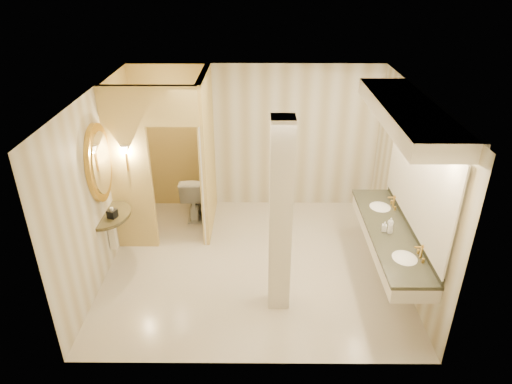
# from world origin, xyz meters

# --- Properties ---
(floor) EXTENTS (4.50, 4.50, 0.00)m
(floor) POSITION_xyz_m (0.00, 0.00, 0.00)
(floor) COLOR beige
(floor) RESTS_ON ground
(ceiling) EXTENTS (4.50, 4.50, 0.00)m
(ceiling) POSITION_xyz_m (0.00, 0.00, 2.70)
(ceiling) COLOR white
(ceiling) RESTS_ON wall_back
(wall_back) EXTENTS (4.50, 0.02, 2.70)m
(wall_back) POSITION_xyz_m (0.00, 2.00, 1.35)
(wall_back) COLOR beige
(wall_back) RESTS_ON floor
(wall_front) EXTENTS (4.50, 0.02, 2.70)m
(wall_front) POSITION_xyz_m (0.00, -2.00, 1.35)
(wall_front) COLOR beige
(wall_front) RESTS_ON floor
(wall_left) EXTENTS (0.02, 4.00, 2.70)m
(wall_left) POSITION_xyz_m (-2.25, 0.00, 1.35)
(wall_left) COLOR beige
(wall_left) RESTS_ON floor
(wall_right) EXTENTS (0.02, 4.00, 2.70)m
(wall_right) POSITION_xyz_m (2.25, 0.00, 1.35)
(wall_right) COLOR beige
(wall_right) RESTS_ON floor
(toilet_closet) EXTENTS (1.50, 1.55, 2.70)m
(toilet_closet) POSITION_xyz_m (-1.11, 0.97, 1.39)
(toilet_closet) COLOR #EBCF7B
(toilet_closet) RESTS_ON floor
(wall_sconce) EXTENTS (0.14, 0.14, 0.42)m
(wall_sconce) POSITION_xyz_m (-1.93, 0.43, 1.73)
(wall_sconce) COLOR gold
(wall_sconce) RESTS_ON toilet_closet
(vanity) EXTENTS (0.75, 2.68, 2.09)m
(vanity) POSITION_xyz_m (1.98, -0.40, 1.63)
(vanity) COLOR silver
(vanity) RESTS_ON floor
(console_shelf) EXTENTS (0.90, 0.90, 1.90)m
(console_shelf) POSITION_xyz_m (-2.21, 0.05, 1.34)
(console_shelf) COLOR black
(console_shelf) RESTS_ON floor
(pillar) EXTENTS (0.29, 0.29, 2.70)m
(pillar) POSITION_xyz_m (0.35, -0.90, 1.35)
(pillar) COLOR silver
(pillar) RESTS_ON floor
(tissue_box) EXTENTS (0.16, 0.16, 0.12)m
(tissue_box) POSITION_xyz_m (-2.09, -0.07, 0.94)
(tissue_box) COLOR black
(tissue_box) RESTS_ON console_shelf
(toilet) EXTENTS (0.48, 0.82, 0.83)m
(toilet) POSITION_xyz_m (-1.10, 1.51, 0.42)
(toilet) COLOR white
(toilet) RESTS_ON floor
(soap_bottle_a) EXTENTS (0.08, 0.08, 0.14)m
(soap_bottle_a) POSITION_xyz_m (1.84, -0.42, 0.95)
(soap_bottle_a) COLOR beige
(soap_bottle_a) RESTS_ON vanity
(soap_bottle_b) EXTENTS (0.11, 0.11, 0.11)m
(soap_bottle_b) POSITION_xyz_m (1.97, -0.26, 0.93)
(soap_bottle_b) COLOR silver
(soap_bottle_b) RESTS_ON vanity
(soap_bottle_c) EXTENTS (0.10, 0.10, 0.20)m
(soap_bottle_c) POSITION_xyz_m (1.91, -0.48, 0.97)
(soap_bottle_c) COLOR #C6B28C
(soap_bottle_c) RESTS_ON vanity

